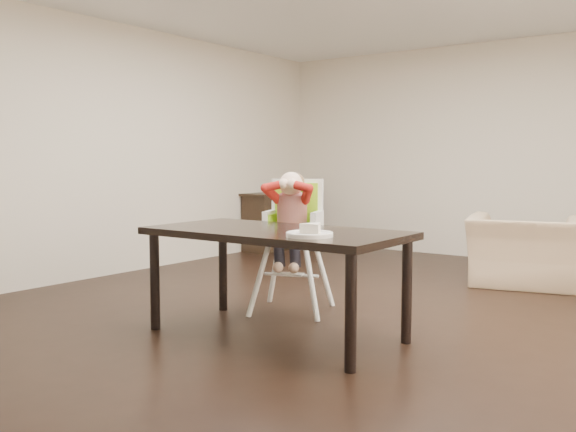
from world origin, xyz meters
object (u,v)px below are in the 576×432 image
at_px(dining_table, 276,241).
at_px(high_chair, 293,213).
at_px(sideboard, 280,220).
at_px(armchair, 525,239).

bearing_deg(dining_table, high_chair, 116.67).
relative_size(high_chair, sideboard, 0.90).
height_order(armchair, sideboard, armchair).
xyz_separation_m(armchair, sideboard, (-3.57, 0.77, -0.06)).
xyz_separation_m(high_chair, sideboard, (-2.34, 2.97, -0.40)).
bearing_deg(high_chair, armchair, 40.49).
height_order(dining_table, high_chair, high_chair).
bearing_deg(armchair, dining_table, 60.46).
xyz_separation_m(high_chair, armchair, (1.23, 2.20, -0.34)).
height_order(high_chair, sideboard, high_chair).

